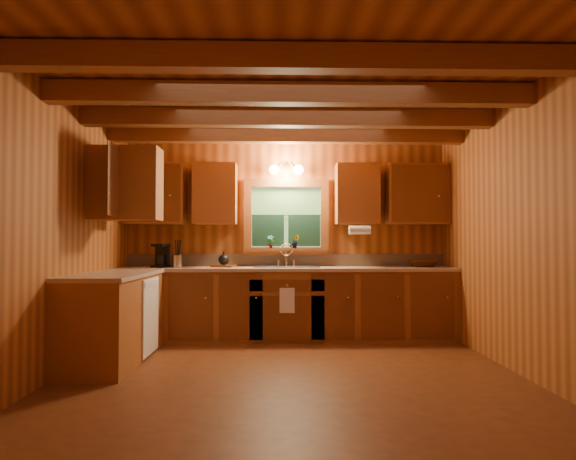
# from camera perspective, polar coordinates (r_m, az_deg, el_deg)

# --- Properties ---
(room) EXTENTS (4.20, 4.20, 4.20)m
(room) POSITION_cam_1_polar(r_m,az_deg,el_deg) (4.52, 0.23, -0.36)
(room) COLOR #5A2F15
(room) RESTS_ON ground
(ceiling_beams) EXTENTS (4.20, 2.54, 0.18)m
(ceiling_beams) POSITION_cam_1_polar(r_m,az_deg,el_deg) (4.70, 0.23, 14.30)
(ceiling_beams) COLOR brown
(ceiling_beams) RESTS_ON room
(base_cabinets) EXTENTS (4.20, 2.22, 0.86)m
(base_cabinets) POSITION_cam_1_polar(r_m,az_deg,el_deg) (5.87, -5.00, -9.14)
(base_cabinets) COLOR brown
(base_cabinets) RESTS_ON ground
(countertop) EXTENTS (4.20, 2.24, 0.04)m
(countertop) POSITION_cam_1_polar(r_m,az_deg,el_deg) (5.83, -4.85, -4.75)
(countertop) COLOR tan
(countertop) RESTS_ON base_cabinets
(backsplash) EXTENTS (4.20, 0.02, 0.16)m
(backsplash) POSITION_cam_1_polar(r_m,az_deg,el_deg) (6.41, -0.22, -3.57)
(backsplash) COLOR tan
(backsplash) RESTS_ON room
(dishwasher_panel) EXTENTS (0.02, 0.60, 0.80)m
(dishwasher_panel) POSITION_cam_1_polar(r_m,az_deg,el_deg) (5.43, -15.91, -9.71)
(dishwasher_panel) COLOR white
(dishwasher_panel) RESTS_ON base_cabinets
(upper_cabinets) EXTENTS (4.19, 1.77, 0.78)m
(upper_cabinets) POSITION_cam_1_polar(r_m,az_deg,el_deg) (5.99, -5.56, 4.53)
(upper_cabinets) COLOR brown
(upper_cabinets) RESTS_ON room
(window) EXTENTS (1.12, 0.08, 1.00)m
(window) POSITION_cam_1_polar(r_m,az_deg,el_deg) (6.40, -0.22, 1.34)
(window) COLOR brown
(window) RESTS_ON room
(window_sill) EXTENTS (1.06, 0.14, 0.04)m
(window_sill) POSITION_cam_1_polar(r_m,az_deg,el_deg) (6.34, -0.21, -2.33)
(window_sill) COLOR brown
(window_sill) RESTS_ON room
(wall_sconce) EXTENTS (0.45, 0.21, 0.17)m
(wall_sconce) POSITION_cam_1_polar(r_m,az_deg,el_deg) (6.34, -0.20, 7.14)
(wall_sconce) COLOR black
(wall_sconce) RESTS_ON room
(paper_towel_roll) EXTENTS (0.27, 0.11, 0.11)m
(paper_towel_roll) POSITION_cam_1_polar(r_m,az_deg,el_deg) (6.14, 8.45, -0.00)
(paper_towel_roll) COLOR white
(paper_towel_roll) RESTS_ON upper_cabinets
(dish_towel) EXTENTS (0.18, 0.01, 0.30)m
(dish_towel) POSITION_cam_1_polar(r_m,az_deg,el_deg) (5.83, -0.11, -8.31)
(dish_towel) COLOR white
(dish_towel) RESTS_ON base_cabinets
(sink) EXTENTS (0.82, 0.48, 0.43)m
(sink) POSITION_cam_1_polar(r_m,az_deg,el_deg) (6.14, -0.17, -4.82)
(sink) COLOR silver
(sink) RESTS_ON countertop
(coffee_maker) EXTENTS (0.17, 0.21, 0.30)m
(coffee_maker) POSITION_cam_1_polar(r_m,az_deg,el_deg) (6.33, -14.68, -2.94)
(coffee_maker) COLOR black
(coffee_maker) RESTS_ON countertop
(utensil_crock) EXTENTS (0.12, 0.12, 0.35)m
(utensil_crock) POSITION_cam_1_polar(r_m,az_deg,el_deg) (6.24, -12.93, -3.53)
(utensil_crock) COLOR silver
(utensil_crock) RESTS_ON countertop
(cutting_board) EXTENTS (0.32, 0.27, 0.03)m
(cutting_board) POSITION_cam_1_polar(r_m,az_deg,el_deg) (6.24, -7.59, -4.23)
(cutting_board) COLOR #603014
(cutting_board) RESTS_ON countertop
(teakettle) EXTENTS (0.13, 0.13, 0.17)m
(teakettle) POSITION_cam_1_polar(r_m,az_deg,el_deg) (6.23, -7.59, -3.49)
(teakettle) COLOR black
(teakettle) RESTS_ON cutting_board
(wicker_basket) EXTENTS (0.42, 0.42, 0.09)m
(wicker_basket) POSITION_cam_1_polar(r_m,az_deg,el_deg) (6.47, 15.70, -3.80)
(wicker_basket) COLOR #48230C
(wicker_basket) RESTS_ON countertop
(potted_plant_left) EXTENTS (0.10, 0.07, 0.17)m
(potted_plant_left) POSITION_cam_1_polar(r_m,az_deg,el_deg) (6.33, -2.07, -1.36)
(potted_plant_left) COLOR #603014
(potted_plant_left) RESTS_ON window_sill
(potted_plant_right) EXTENTS (0.10, 0.08, 0.18)m
(potted_plant_right) POSITION_cam_1_polar(r_m,az_deg,el_deg) (6.31, 0.87, -1.35)
(potted_plant_right) COLOR #603014
(potted_plant_right) RESTS_ON window_sill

